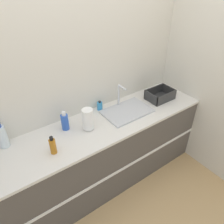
{
  "coord_description": "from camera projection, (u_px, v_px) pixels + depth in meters",
  "views": [
    {
      "loc": [
        -0.93,
        -1.25,
        2.29
      ],
      "look_at": [
        0.16,
        0.27,
        1.01
      ],
      "focal_mm": 35.0,
      "sensor_mm": 36.0,
      "label": 1
    }
  ],
  "objects": [
    {
      "name": "ground_plane",
      "position": [
        114.0,
        198.0,
        2.58
      ],
      "size": [
        12.0,
        12.0,
        0.0
      ],
      "primitive_type": "plane",
      "color": "tan"
    },
    {
      "name": "bottle_clear",
      "position": [
        2.0,
        136.0,
        1.95
      ],
      "size": [
        0.09,
        0.09,
        0.27
      ],
      "color": "silver",
      "rests_on": "counter_cabinet"
    },
    {
      "name": "soap_dispenser",
      "position": [
        100.0,
        106.0,
        2.49
      ],
      "size": [
        0.06,
        0.06,
        0.11
      ],
      "color": "#338CCC",
      "rests_on": "counter_cabinet"
    },
    {
      "name": "wall_back",
      "position": [
        79.0,
        78.0,
        2.27
      ],
      "size": [
        4.96,
        0.06,
        2.6
      ],
      "color": "beige",
      "rests_on": "ground_plane"
    },
    {
      "name": "bottle_blue",
      "position": [
        65.0,
        122.0,
        2.18
      ],
      "size": [
        0.08,
        0.08,
        0.2
      ],
      "color": "#2D56B7",
      "rests_on": "counter_cabinet"
    },
    {
      "name": "counter_cabinet",
      "position": [
        99.0,
        155.0,
        2.53
      ],
      "size": [
        2.59,
        0.63,
        0.89
      ],
      "color": "#514C47",
      "rests_on": "ground_plane"
    },
    {
      "name": "dish_rack",
      "position": [
        160.0,
        96.0,
        2.7
      ],
      "size": [
        0.32,
        0.23,
        0.12
      ],
      "color": "#2D2D2D",
      "rests_on": "counter_cabinet"
    },
    {
      "name": "paper_towel_roll",
      "position": [
        88.0,
        119.0,
        2.16
      ],
      "size": [
        0.11,
        0.11,
        0.23
      ],
      "color": "#4C4C51",
      "rests_on": "counter_cabinet"
    },
    {
      "name": "wall_right",
      "position": [
        187.0,
        61.0,
        2.68
      ],
      "size": [
        0.06,
        2.61,
        2.6
      ],
      "color": "beige",
      "rests_on": "ground_plane"
    },
    {
      "name": "sink",
      "position": [
        127.0,
        110.0,
        2.48
      ],
      "size": [
        0.53,
        0.36,
        0.28
      ],
      "color": "silver",
      "rests_on": "counter_cabinet"
    },
    {
      "name": "bottle_amber",
      "position": [
        53.0,
        146.0,
        1.91
      ],
      "size": [
        0.06,
        0.06,
        0.18
      ],
      "color": "#B26B19",
      "rests_on": "counter_cabinet"
    }
  ]
}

